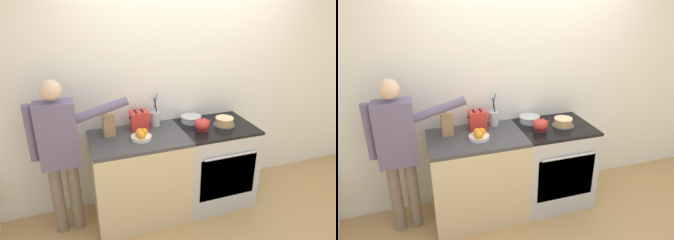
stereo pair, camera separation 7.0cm
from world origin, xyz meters
TOP-DOWN VIEW (x-y plane):
  - ground_plane at (0.00, 0.00)m, footprint 16.00×16.00m
  - wall_back at (0.00, 0.66)m, footprint 8.00×0.04m
  - counter_cabinet at (-0.62, 0.32)m, footprint 0.94×0.64m
  - stove_range at (0.23, 0.32)m, footprint 0.77×0.68m
  - layer_cake at (0.31, 0.30)m, footprint 0.24×0.24m
  - tea_kettle at (0.04, 0.26)m, footprint 0.19×0.16m
  - mixing_bowl at (0.02, 0.50)m, footprint 0.23×0.23m
  - knife_block at (-0.88, 0.46)m, footprint 0.11×0.14m
  - utensil_crock at (-0.38, 0.54)m, footprint 0.10×0.10m
  - fruit_bowl at (-0.60, 0.26)m, footprint 0.20×0.20m
  - toaster at (-0.56, 0.50)m, footprint 0.19×0.15m
  - person_baker at (-1.34, 0.32)m, footprint 0.90×0.20m

SIDE VIEW (x-z plane):
  - ground_plane at x=0.00m, z-range 0.00..0.00m
  - counter_cabinet at x=-0.62m, z-range 0.00..0.91m
  - stove_range at x=0.23m, z-range 0.00..0.91m
  - person_baker at x=-1.34m, z-range 0.15..1.69m
  - mixing_bowl at x=0.02m, z-range 0.91..0.99m
  - layer_cake at x=0.31m, z-range 0.91..1.00m
  - fruit_bowl at x=-0.60m, z-range 0.91..1.00m
  - tea_kettle at x=0.04m, z-range 0.90..1.06m
  - utensil_crock at x=-0.38m, z-range 0.82..1.17m
  - toaster at x=-0.56m, z-range 0.91..1.11m
  - knife_block at x=-0.88m, z-range 0.87..1.19m
  - wall_back at x=0.00m, z-range 0.00..2.60m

